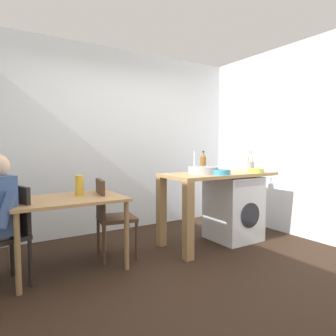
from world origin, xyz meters
name	(u,v)px	position (x,y,z in m)	size (l,w,h in m)	color
ground_plane	(174,269)	(0.00, 0.00, 0.00)	(5.46, 5.46, 0.00)	black
wall_back	(110,141)	(0.00, 1.75, 1.35)	(4.60, 0.10, 2.70)	silver
wall_counter_side	(305,140)	(2.15, 0.00, 1.35)	(0.10, 3.80, 2.70)	silver
dining_table	(68,207)	(-0.91, 0.59, 0.64)	(1.10, 0.76, 0.74)	tan
chair_person_seat	(8,230)	(-1.46, 0.52, 0.51)	(0.51, 0.51, 0.90)	black
chair_opposite	(110,214)	(-0.44, 0.65, 0.51)	(0.46, 0.46, 0.90)	#4C3323
kitchen_counter	(206,186)	(0.77, 0.43, 0.76)	(1.50, 0.68, 0.92)	tan
washing_machine	(233,208)	(1.24, 0.43, 0.43)	(0.60, 0.61, 0.86)	silver
sink_basin	(203,170)	(0.71, 0.43, 0.97)	(0.38, 0.38, 0.09)	#9EA0A5
tap	(194,162)	(0.71, 0.61, 1.06)	(0.02, 0.02, 0.28)	#B2B2B7
bottle_tall_green	(203,162)	(0.93, 0.70, 1.05)	(0.08, 0.08, 0.28)	brown
mixing_bowl	(221,172)	(0.83, 0.23, 0.96)	(0.23, 0.23, 0.06)	teal
utensil_crock	(250,166)	(1.61, 0.48, 0.99)	(0.11, 0.11, 0.30)	gray
colander	(256,170)	(1.43, 0.21, 0.95)	(0.20, 0.20, 0.06)	#A8C63D
vase	(79,185)	(-0.76, 0.69, 0.85)	(0.09, 0.09, 0.22)	gold
scissors	(221,173)	(0.93, 0.33, 0.92)	(0.15, 0.06, 0.01)	#B2B2B7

